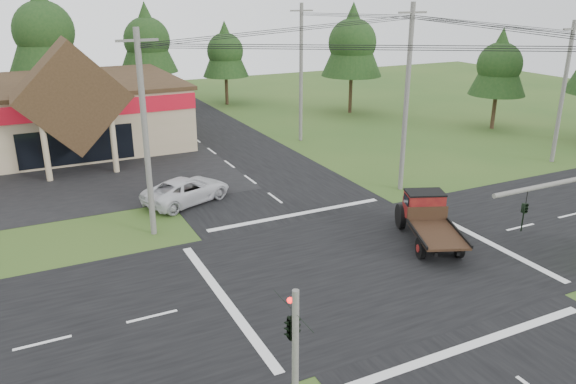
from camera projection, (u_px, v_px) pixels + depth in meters
ground at (365, 265)px, 26.22m from camera, size 120.00×120.00×0.00m
road_ns at (365, 265)px, 26.22m from camera, size 12.00×120.00×0.02m
road_ew at (365, 265)px, 26.22m from camera, size 120.00×12.00×0.02m
parking_apron at (22, 188)px, 36.43m from camera, size 28.00×14.00×0.02m
traffic_signal_corner at (293, 315)px, 15.73m from camera, size 0.53×2.48×4.40m
utility_pole_nw at (145, 134)px, 27.82m from camera, size 2.00×0.30×10.50m
utility_pole_ne at (407, 98)px, 34.31m from camera, size 2.00×0.30×11.50m
utility_pole_far at (563, 92)px, 40.35m from camera, size 2.00×0.30×10.20m
utility_pole_n at (301, 72)px, 46.17m from camera, size 2.00×0.30×11.20m
tree_row_c at (43, 28)px, 53.72m from camera, size 7.28×7.28×13.13m
tree_row_d at (147, 38)px, 59.17m from camera, size 6.16×6.16×11.11m
tree_row_e at (225, 49)px, 61.27m from camera, size 5.04×5.04×9.09m
tree_side_ne at (352, 40)px, 56.53m from camera, size 6.16×6.16×11.11m
tree_side_e_near at (500, 62)px, 50.19m from camera, size 5.04×5.04×9.09m
antique_flatbed_truck at (430, 221)px, 28.12m from camera, size 4.20×6.15×2.40m
white_pickup at (187, 190)px, 33.80m from camera, size 6.06×4.43×1.53m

